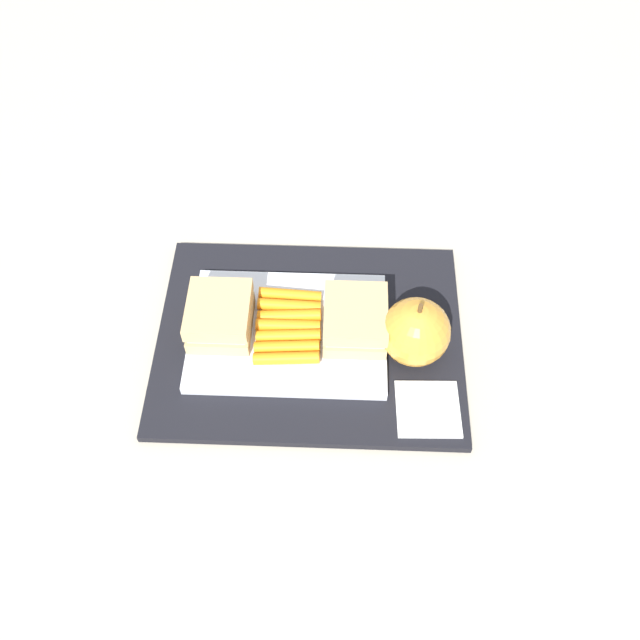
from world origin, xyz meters
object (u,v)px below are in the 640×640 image
Objects in this scene: sandwich_half_left at (220,316)px; paper_napkin at (428,409)px; sandwich_half_right at (355,320)px; food_tray at (288,332)px; apple at (416,332)px; carrot_sticks_bundle at (288,326)px.

sandwich_half_left reaches higher than paper_napkin.
food_tray is at bearing 180.00° from sandwich_half_right.
sandwich_half_right is at bearing 165.25° from apple.
carrot_sticks_bundle is at bearing 149.40° from paper_napkin.
food_tray is at bearing 173.03° from apple.
apple is at bearing -4.55° from sandwich_half_left.
paper_napkin is at bearing -30.60° from carrot_sticks_bundle.
food_tray is 2.88× the size of sandwich_half_left.
sandwich_half_right is 0.08m from carrot_sticks_bundle.
sandwich_half_right is at bearing 0.04° from carrot_sticks_bundle.
sandwich_half_left is 0.08m from carrot_sticks_bundle.
paper_napkin is at bearing -49.00° from sandwich_half_right.
sandwich_half_right is 1.14× the size of paper_napkin.
paper_napkin is (0.01, -0.08, -0.04)m from apple.
food_tray is 0.08m from sandwich_half_left.
apple reaches higher than paper_napkin.
apple reaches higher than carrot_sticks_bundle.
carrot_sticks_bundle reaches higher than food_tray.
sandwich_half_right is (0.08, 0.00, 0.03)m from food_tray.
sandwich_half_left is at bearing 179.96° from carrot_sticks_bundle.
carrot_sticks_bundle is at bearing 173.03° from apple.
food_tray is at bearing 149.47° from paper_napkin.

